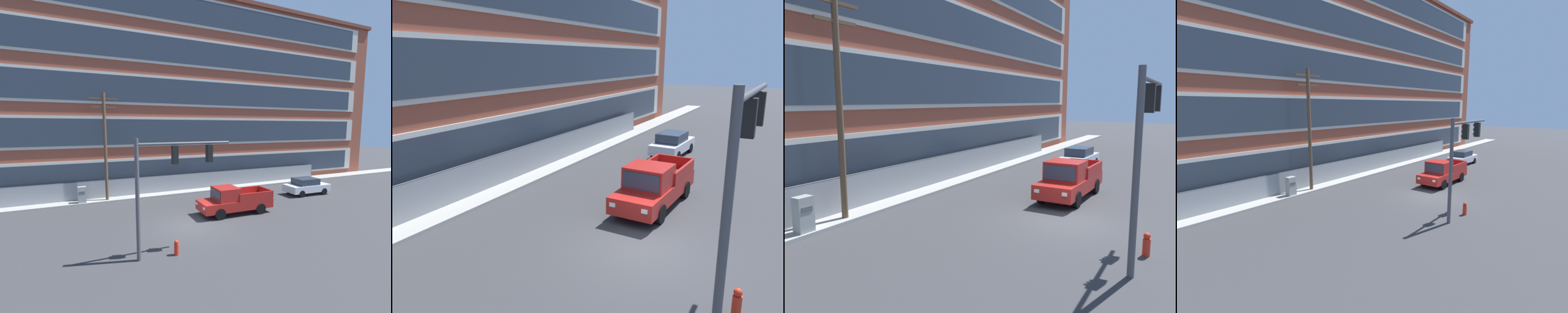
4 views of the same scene
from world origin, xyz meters
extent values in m
plane|color=#38383A|center=(0.00, 0.00, 0.00)|extent=(160.00, 160.00, 0.00)
cube|color=#9E9B93|center=(0.00, 8.46, 0.08)|extent=(80.00, 1.85, 0.16)
cube|color=brown|center=(3.63, 14.85, 9.62)|extent=(51.85, 10.92, 19.24)
cube|color=beige|center=(3.63, 9.33, 2.12)|extent=(47.70, 0.10, 2.77)
cube|color=#2D3844|center=(3.63, 9.27, 2.12)|extent=(45.63, 0.06, 2.31)
cube|color=beige|center=(3.63, 9.33, 5.97)|extent=(47.70, 0.10, 2.77)
cube|color=#2D3844|center=(3.63, 9.27, 5.97)|extent=(45.63, 0.06, 2.31)
cube|color=beige|center=(3.63, 9.33, 9.81)|extent=(47.70, 0.10, 2.77)
cube|color=#2D3844|center=(3.63, 9.27, 9.81)|extent=(45.63, 0.06, 2.31)
cube|color=beige|center=(3.63, 9.33, 13.66)|extent=(47.70, 0.10, 2.77)
cube|color=#2D3844|center=(3.63, 9.27, 13.66)|extent=(45.63, 0.06, 2.31)
cube|color=beige|center=(3.63, 9.33, 17.51)|extent=(47.70, 0.10, 2.77)
cube|color=#2D3844|center=(3.63, 9.27, 17.51)|extent=(45.63, 0.06, 2.31)
cube|color=brown|center=(3.63, 14.85, 19.44)|extent=(52.35, 11.42, 0.40)
cube|color=gray|center=(1.47, 8.75, 0.86)|extent=(36.79, 0.04, 1.72)
cylinder|color=#4C4C51|center=(19.87, 8.75, 0.86)|extent=(0.06, 0.06, 1.72)
cylinder|color=#4C4C51|center=(1.47, 8.75, 1.72)|extent=(36.79, 0.05, 0.05)
cylinder|color=#4C4C51|center=(-3.97, -3.17, 2.96)|extent=(0.20, 0.20, 5.92)
cylinder|color=#4C4C51|center=(-1.54, -3.17, 5.62)|extent=(4.87, 0.14, 0.14)
cube|color=black|center=(-2.10, -3.17, 5.07)|extent=(0.28, 0.32, 0.90)
cylinder|color=red|center=(-2.10, -2.99, 5.35)|extent=(0.04, 0.18, 0.18)
cylinder|color=#503E08|center=(-2.10, -2.99, 5.07)|extent=(0.04, 0.18, 0.18)
cylinder|color=#0A4011|center=(-2.10, -2.99, 4.79)|extent=(0.04, 0.18, 0.18)
cube|color=black|center=(-0.23, -3.17, 5.07)|extent=(0.28, 0.32, 0.90)
cylinder|color=#4B0807|center=(-0.23, -2.99, 5.35)|extent=(0.04, 0.18, 0.18)
cylinder|color=#503E08|center=(-0.23, -2.99, 5.07)|extent=(0.04, 0.18, 0.18)
cylinder|color=green|center=(-0.23, -2.99, 4.79)|extent=(0.04, 0.18, 0.18)
cube|color=#AD1E19|center=(3.99, 1.04, 0.75)|extent=(5.60, 2.03, 0.70)
cube|color=#AD1E19|center=(3.21, 1.06, 1.57)|extent=(1.71, 1.79, 0.94)
cube|color=#283342|center=(2.35, 1.08, 1.57)|extent=(0.09, 1.57, 0.71)
cube|color=#AD1E19|center=(5.22, 0.12, 1.38)|extent=(2.78, 0.18, 0.56)
cube|color=#AD1E19|center=(5.26, 1.91, 1.38)|extent=(2.78, 0.18, 0.56)
cube|color=#AD1E19|center=(6.73, 0.98, 1.38)|extent=(0.14, 1.83, 0.56)
cylinder|color=black|center=(2.30, 0.20, 0.40)|extent=(0.81, 0.28, 0.80)
cylinder|color=black|center=(2.34, 1.95, 0.40)|extent=(0.81, 0.28, 0.80)
cylinder|color=black|center=(5.64, 0.13, 0.40)|extent=(0.81, 0.28, 0.80)
cylinder|color=black|center=(5.68, 1.88, 0.40)|extent=(0.81, 0.28, 0.80)
cube|color=white|center=(1.17, 0.43, 0.85)|extent=(0.07, 0.24, 0.16)
cube|color=white|center=(1.20, 1.77, 0.85)|extent=(0.07, 0.24, 0.16)
cube|color=silver|center=(13.29, 3.14, 0.64)|extent=(4.36, 1.93, 0.64)
cube|color=#283342|center=(13.12, 3.15, 1.26)|extent=(2.20, 1.64, 0.60)
cylinder|color=black|center=(14.65, 3.92, 0.32)|extent=(0.65, 0.22, 0.64)
cylinder|color=black|center=(14.59, 2.27, 0.32)|extent=(0.65, 0.22, 0.64)
cylinder|color=black|center=(11.99, 4.01, 0.32)|extent=(0.65, 0.22, 0.64)
cylinder|color=black|center=(11.93, 2.36, 0.32)|extent=(0.65, 0.22, 0.64)
cylinder|color=brown|center=(-4.54, 7.99, 4.63)|extent=(0.26, 0.26, 9.26)
cube|color=brown|center=(-4.54, 7.99, 8.76)|extent=(2.28, 0.14, 0.14)
cube|color=brown|center=(-4.54, 7.99, 8.06)|extent=(1.94, 0.14, 0.14)
cube|color=#939993|center=(-6.53, 7.87, 0.75)|extent=(0.63, 0.46, 1.51)
cube|color=#515151|center=(-6.53, 7.64, 1.05)|extent=(0.44, 0.02, 0.20)
cylinder|color=red|center=(-2.13, -3.36, 0.29)|extent=(0.24, 0.24, 0.58)
sphere|color=red|center=(-2.13, -3.36, 0.67)|extent=(0.22, 0.22, 0.22)
camera|label=1|loc=(-6.16, -15.27, 6.44)|focal=24.00mm
camera|label=2|loc=(-11.29, -4.21, 6.38)|focal=35.00mm
camera|label=3|loc=(-15.01, -4.62, 4.97)|focal=35.00mm
camera|label=4|loc=(-19.52, -10.06, 6.60)|focal=28.00mm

